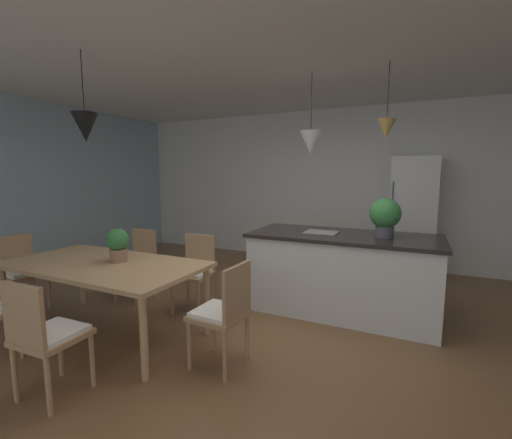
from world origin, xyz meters
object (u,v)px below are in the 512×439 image
(chair_kitchen_end, at_px, (224,311))
(chair_far_left, at_px, (137,262))
(chair_near_right, at_px, (45,334))
(potted_plant_on_island, at_px, (385,215))
(chair_far_right, at_px, (195,270))
(refrigerator, at_px, (413,217))
(dining_table, at_px, (104,269))
(kitchen_island, at_px, (342,272))
(chair_window_end, at_px, (22,270))
(potted_plant_on_table, at_px, (118,244))

(chair_kitchen_end, height_order, chair_far_left, same)
(chair_near_right, bearing_deg, chair_kitchen_end, 43.85)
(chair_near_right, height_order, potted_plant_on_island, potted_plant_on_island)
(chair_near_right, height_order, chair_far_right, same)
(chair_far_left, distance_m, refrigerator, 4.06)
(dining_table, distance_m, refrigerator, 4.37)
(dining_table, relative_size, potted_plant_on_island, 4.69)
(chair_near_right, xyz_separation_m, kitchen_island, (1.54, 2.43, -0.01))
(dining_table, height_order, chair_window_end, chair_window_end)
(chair_far_right, bearing_deg, chair_kitchen_end, -43.79)
(dining_table, distance_m, kitchen_island, 2.53)
(chair_kitchen_end, xyz_separation_m, refrigerator, (1.31, 3.46, 0.44))
(kitchen_island, height_order, potted_plant_on_table, potted_plant_on_table)
(chair_near_right, height_order, chair_far_left, same)
(potted_plant_on_island, height_order, potted_plant_on_table, potted_plant_on_island)
(kitchen_island, xyz_separation_m, potted_plant_on_island, (0.43, -0.00, 0.67))
(kitchen_island, bearing_deg, chair_window_end, -154.92)
(dining_table, distance_m, chair_window_end, 1.36)
(potted_plant_on_island, bearing_deg, kitchen_island, 180.00)
(chair_far_right, bearing_deg, dining_table, -116.55)
(chair_near_right, xyz_separation_m, potted_plant_on_island, (1.97, 2.43, 0.66))
(dining_table, distance_m, chair_near_right, 1.00)
(chair_kitchen_end, bearing_deg, potted_plant_on_island, 55.90)
(kitchen_island, bearing_deg, chair_near_right, -122.23)
(chair_window_end, bearing_deg, chair_near_right, -26.09)
(chair_window_end, distance_m, refrigerator, 5.31)
(chair_near_right, distance_m, potted_plant_on_table, 1.11)
(chair_window_end, relative_size, potted_plant_on_island, 2.08)
(dining_table, xyz_separation_m, potted_plant_on_island, (2.41, 1.56, 0.47))
(chair_far_left, distance_m, chair_far_right, 0.88)
(kitchen_island, relative_size, potted_plant_on_table, 6.30)
(chair_far_left, bearing_deg, dining_table, -63.18)
(kitchen_island, height_order, refrigerator, refrigerator)
(potted_plant_on_island, bearing_deg, chair_far_left, -166.42)
(chair_kitchen_end, bearing_deg, chair_far_left, 153.95)
(chair_far_left, bearing_deg, chair_near_right, -63.14)
(refrigerator, bearing_deg, potted_plant_on_table, -127.15)
(chair_far_right, distance_m, potted_plant_on_table, 0.95)
(refrigerator, xyz_separation_m, potted_plant_on_island, (-0.25, -1.90, 0.22))
(chair_far_left, bearing_deg, refrigerator, 39.85)
(chair_kitchen_end, distance_m, potted_plant_on_table, 1.32)
(chair_window_end, distance_m, kitchen_island, 3.67)
(dining_table, bearing_deg, kitchen_island, 38.29)
(chair_window_end, height_order, potted_plant_on_table, potted_plant_on_table)
(chair_kitchen_end, bearing_deg, chair_far_right, 136.21)
(dining_table, relative_size, chair_kitchen_end, 2.25)
(chair_near_right, relative_size, potted_plant_on_table, 2.66)
(dining_table, height_order, potted_plant_on_island, potted_plant_on_island)
(chair_window_end, bearing_deg, potted_plant_on_table, 3.44)
(chair_far_left, xyz_separation_m, potted_plant_on_island, (2.85, 0.69, 0.66))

